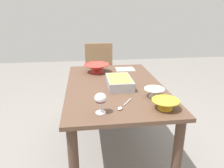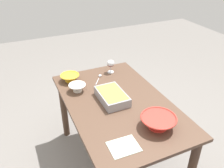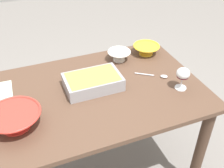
{
  "view_description": "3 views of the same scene",
  "coord_description": "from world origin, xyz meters",
  "px_view_note": "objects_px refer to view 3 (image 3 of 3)",
  "views": [
    {
      "loc": [
        -1.77,
        0.25,
        1.39
      ],
      "look_at": [
        -0.08,
        0.03,
        0.77
      ],
      "focal_mm": 34.77,
      "sensor_mm": 36.0,
      "label": 1
    },
    {
      "loc": [
        1.48,
        -0.72,
        1.89
      ],
      "look_at": [
        -0.15,
        0.01,
        0.83
      ],
      "focal_mm": 38.06,
      "sensor_mm": 36.0,
      "label": 2
    },
    {
      "loc": [
        0.32,
        1.19,
        1.69
      ],
      "look_at": [
        -0.14,
        0.03,
        0.78
      ],
      "focal_mm": 43.43,
      "sensor_mm": 36.0,
      "label": 3
    }
  ],
  "objects_px": {
    "dining_table": "(89,108)",
    "wine_glass": "(183,75)",
    "casserole_dish": "(93,81)",
    "serving_spoon": "(158,76)",
    "mixing_bowl": "(15,119)",
    "small_bowl": "(119,55)",
    "serving_bowl": "(146,49)"
  },
  "relations": [
    {
      "from": "serving_bowl",
      "to": "serving_spoon",
      "type": "bearing_deg",
      "value": 77.81
    },
    {
      "from": "dining_table",
      "to": "mixing_bowl",
      "type": "relative_size",
      "value": 5.08
    },
    {
      "from": "wine_glass",
      "to": "small_bowl",
      "type": "height_order",
      "value": "wine_glass"
    },
    {
      "from": "wine_glass",
      "to": "serving_bowl",
      "type": "xyz_separation_m",
      "value": [
        0.0,
        -0.43,
        -0.06
      ]
    },
    {
      "from": "serving_spoon",
      "to": "small_bowl",
      "type": "bearing_deg",
      "value": -61.24
    },
    {
      "from": "wine_glass",
      "to": "mixing_bowl",
      "type": "distance_m",
      "value": 0.92
    },
    {
      "from": "casserole_dish",
      "to": "dining_table",
      "type": "bearing_deg",
      "value": 37.06
    },
    {
      "from": "wine_glass",
      "to": "mixing_bowl",
      "type": "relative_size",
      "value": 0.52
    },
    {
      "from": "casserole_dish",
      "to": "serving_spoon",
      "type": "height_order",
      "value": "casserole_dish"
    },
    {
      "from": "casserole_dish",
      "to": "serving_bowl",
      "type": "bearing_deg",
      "value": -153.31
    },
    {
      "from": "dining_table",
      "to": "serving_spoon",
      "type": "height_order",
      "value": "serving_spoon"
    },
    {
      "from": "small_bowl",
      "to": "casserole_dish",
      "type": "bearing_deg",
      "value": 41.0
    },
    {
      "from": "dining_table",
      "to": "small_bowl",
      "type": "height_order",
      "value": "small_bowl"
    },
    {
      "from": "wine_glass",
      "to": "serving_bowl",
      "type": "relative_size",
      "value": 0.75
    },
    {
      "from": "casserole_dish",
      "to": "serving_spoon",
      "type": "relative_size",
      "value": 1.82
    },
    {
      "from": "casserole_dish",
      "to": "mixing_bowl",
      "type": "xyz_separation_m",
      "value": [
        0.45,
        0.16,
        0.01
      ]
    },
    {
      "from": "dining_table",
      "to": "mixing_bowl",
      "type": "height_order",
      "value": "mixing_bowl"
    },
    {
      "from": "casserole_dish",
      "to": "small_bowl",
      "type": "height_order",
      "value": "casserole_dish"
    },
    {
      "from": "casserole_dish",
      "to": "serving_bowl",
      "type": "height_order",
      "value": "casserole_dish"
    },
    {
      "from": "wine_glass",
      "to": "small_bowl",
      "type": "xyz_separation_m",
      "value": [
        0.21,
        -0.42,
        -0.05
      ]
    },
    {
      "from": "serving_bowl",
      "to": "casserole_dish",
      "type": "bearing_deg",
      "value": 26.69
    },
    {
      "from": "mixing_bowl",
      "to": "serving_spoon",
      "type": "bearing_deg",
      "value": -172.05
    },
    {
      "from": "casserole_dish",
      "to": "serving_spoon",
      "type": "bearing_deg",
      "value": 173.73
    },
    {
      "from": "dining_table",
      "to": "wine_glass",
      "type": "bearing_deg",
      "value": 162.45
    },
    {
      "from": "serving_bowl",
      "to": "serving_spoon",
      "type": "xyz_separation_m",
      "value": [
        0.06,
        0.28,
        -0.03
      ]
    },
    {
      "from": "serving_bowl",
      "to": "dining_table",
      "type": "bearing_deg",
      "value": 27.69
    },
    {
      "from": "mixing_bowl",
      "to": "serving_spoon",
      "type": "height_order",
      "value": "mixing_bowl"
    },
    {
      "from": "mixing_bowl",
      "to": "serving_bowl",
      "type": "relative_size",
      "value": 1.43
    },
    {
      "from": "dining_table",
      "to": "serving_bowl",
      "type": "distance_m",
      "value": 0.6
    },
    {
      "from": "dining_table",
      "to": "wine_glass",
      "type": "height_order",
      "value": "wine_glass"
    },
    {
      "from": "small_bowl",
      "to": "serving_bowl",
      "type": "distance_m",
      "value": 0.21
    },
    {
      "from": "serving_spoon",
      "to": "casserole_dish",
      "type": "bearing_deg",
      "value": -6.27
    }
  ]
}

